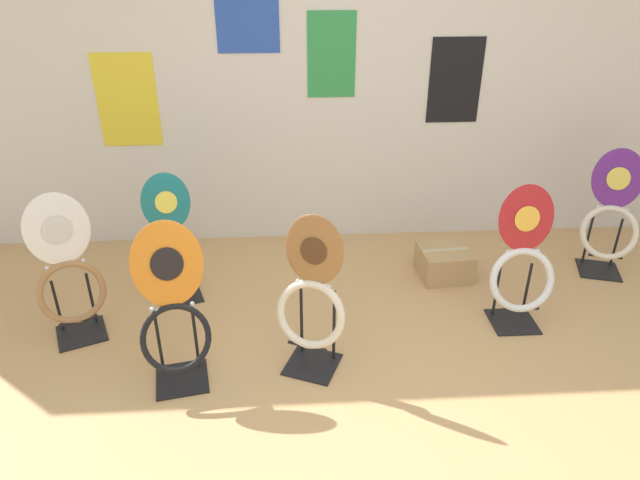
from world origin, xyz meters
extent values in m
plane|color=tan|center=(0.00, 0.00, 0.00)|extent=(14.00, 14.00, 0.00)
cube|color=silver|center=(0.00, 2.26, 1.30)|extent=(8.00, 0.06, 2.60)
cube|color=yellow|center=(-1.54, 2.23, 1.13)|extent=(0.43, 0.01, 0.67)
cube|color=black|center=(0.84, 2.23, 1.24)|extent=(0.38, 0.01, 0.61)
cube|color=#284CAD|center=(-0.65, 2.23, 1.68)|extent=(0.43, 0.01, 0.47)
cube|color=#2D8E47|center=(-0.07, 2.23, 1.43)|extent=(0.34, 0.01, 0.59)
cube|color=black|center=(1.00, 0.96, 0.01)|extent=(0.28, 0.28, 0.01)
cylinder|color=black|center=(0.90, 1.05, 0.19)|extent=(0.02, 0.02, 0.37)
cylinder|color=black|center=(1.10, 1.05, 0.19)|extent=(0.02, 0.02, 0.37)
cylinder|color=black|center=(1.00, 0.88, 0.16)|extent=(0.22, 0.02, 0.02)
torus|color=silver|center=(1.00, 0.94, 0.33)|extent=(0.40, 0.18, 0.39)
ellipsoid|color=#AD1E23|center=(1.00, 1.03, 0.70)|extent=(0.34, 0.10, 0.41)
ellipsoid|color=yellow|center=(1.00, 1.02, 0.70)|extent=(0.15, 0.03, 0.15)
sphere|color=silver|center=(0.91, 1.00, 0.50)|extent=(0.02, 0.02, 0.02)
sphere|color=silver|center=(1.09, 1.00, 0.50)|extent=(0.02, 0.02, 0.02)
cube|color=black|center=(-1.01, 0.54, 0.01)|extent=(0.33, 0.33, 0.01)
cylinder|color=black|center=(-1.13, 0.61, 0.19)|extent=(0.02, 0.02, 0.37)
cylinder|color=black|center=(-0.93, 0.65, 0.19)|extent=(0.02, 0.02, 0.37)
cylinder|color=black|center=(-1.00, 0.47, 0.16)|extent=(0.22, 0.06, 0.02)
torus|color=black|center=(-1.01, 0.52, 0.30)|extent=(0.40, 0.28, 0.33)
ellipsoid|color=orange|center=(-1.04, 0.69, 0.66)|extent=(0.40, 0.25, 0.44)
ellipsoid|color=black|center=(-1.04, 0.67, 0.67)|extent=(0.18, 0.10, 0.16)
sphere|color=silver|center=(-1.13, 0.59, 0.45)|extent=(0.02, 0.02, 0.02)
sphere|color=silver|center=(-0.92, 0.62, 0.45)|extent=(0.02, 0.02, 0.02)
cube|color=black|center=(-1.69, 1.00, 0.01)|extent=(0.37, 0.37, 0.01)
cylinder|color=black|center=(-1.82, 1.04, 0.18)|extent=(0.02, 0.02, 0.35)
cylinder|color=black|center=(-1.64, 1.12, 0.18)|extent=(0.02, 0.02, 0.35)
cylinder|color=black|center=(-1.66, 0.92, 0.15)|extent=(0.21, 0.10, 0.02)
torus|color=#9E7042|center=(-1.69, 0.98, 0.32)|extent=(0.41, 0.28, 0.38)
ellipsoid|color=white|center=(-1.71, 1.04, 0.70)|extent=(0.35, 0.20, 0.44)
ellipsoid|color=silver|center=(-1.71, 1.02, 0.70)|extent=(0.16, 0.08, 0.17)
sphere|color=silver|center=(-1.79, 0.98, 0.49)|extent=(0.02, 0.02, 0.02)
sphere|color=silver|center=(-1.61, 1.06, 0.49)|extent=(0.02, 0.02, 0.02)
cube|color=black|center=(-1.16, 1.39, 0.01)|extent=(0.35, 0.35, 0.01)
cylinder|color=black|center=(-1.28, 1.45, 0.23)|extent=(0.02, 0.02, 0.45)
cylinder|color=black|center=(-1.09, 1.51, 0.23)|extent=(0.02, 0.02, 0.45)
cylinder|color=black|center=(-1.13, 1.32, 0.19)|extent=(0.22, 0.09, 0.02)
torus|color=#9E7042|center=(-1.15, 1.37, 0.34)|extent=(0.39, 0.27, 0.33)
ellipsoid|color=#197075|center=(-1.19, 1.47, 0.66)|extent=(0.33, 0.21, 0.38)
ellipsoid|color=#EADB4C|center=(-1.18, 1.46, 0.67)|extent=(0.15, 0.08, 0.14)
sphere|color=silver|center=(-1.25, 1.40, 0.48)|extent=(0.02, 0.02, 0.02)
sphere|color=silver|center=(-1.09, 1.46, 0.48)|extent=(0.02, 0.02, 0.02)
cube|color=black|center=(1.86, 1.54, 0.01)|extent=(0.35, 0.35, 0.01)
cylinder|color=black|center=(1.79, 1.66, 0.20)|extent=(0.02, 0.02, 0.38)
cylinder|color=black|center=(1.98, 1.60, 0.20)|extent=(0.02, 0.02, 0.38)
cylinder|color=black|center=(1.83, 1.47, 0.16)|extent=(0.22, 0.08, 0.02)
torus|color=beige|center=(1.85, 1.52, 0.32)|extent=(0.43, 0.30, 0.37)
ellipsoid|color=#60237F|center=(1.88, 1.64, 0.69)|extent=(0.36, 0.22, 0.41)
ellipsoid|color=#E5CC4C|center=(1.88, 1.62, 0.69)|extent=(0.16, 0.09, 0.16)
sphere|color=silver|center=(1.78, 1.62, 0.48)|extent=(0.02, 0.02, 0.02)
sphere|color=silver|center=(1.96, 1.56, 0.48)|extent=(0.02, 0.02, 0.02)
cube|color=black|center=(-0.29, 0.62, 0.01)|extent=(0.37, 0.37, 0.01)
cylinder|color=black|center=(-0.34, 0.74, 0.24)|extent=(0.02, 0.02, 0.46)
cylinder|color=black|center=(-0.16, 0.67, 0.24)|extent=(0.02, 0.02, 0.46)
cylinder|color=black|center=(-0.32, 0.55, 0.19)|extent=(0.21, 0.10, 0.02)
torus|color=beige|center=(-0.30, 0.60, 0.36)|extent=(0.42, 0.29, 0.39)
ellipsoid|color=#936033|center=(-0.27, 0.66, 0.73)|extent=(0.32, 0.19, 0.40)
ellipsoid|color=#4C2D19|center=(-0.28, 0.65, 0.73)|extent=(0.14, 0.08, 0.15)
sphere|color=silver|center=(-0.36, 0.68, 0.53)|extent=(0.02, 0.02, 0.02)
sphere|color=silver|center=(-0.20, 0.61, 0.53)|extent=(0.02, 0.02, 0.02)
cube|color=tan|center=(0.70, 1.55, 0.11)|extent=(0.37, 0.36, 0.21)
cube|color=#B7AD89|center=(0.70, 1.55, 0.21)|extent=(0.34, 0.06, 0.00)
camera|label=1|loc=(-0.40, -1.92, 2.16)|focal=32.00mm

